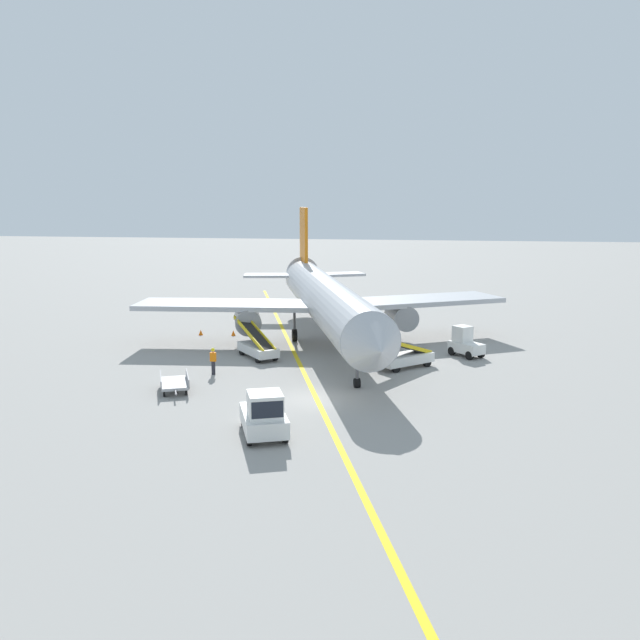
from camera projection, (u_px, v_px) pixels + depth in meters
name	position (u px, v px, depth m)	size (l,w,h in m)	color
ground_plane	(313.00, 399.00, 37.05)	(300.00, 300.00, 0.00)	gray
taxi_line_yellow	(305.00, 375.00, 42.14)	(0.30, 80.00, 0.01)	yellow
airliner	(326.00, 300.00, 50.44)	(27.68, 34.48, 10.10)	#B2B5BA
pushback_tug	(264.00, 416.00, 31.06)	(3.09, 4.05, 2.20)	silver
baggage_tug_near_wing	(465.00, 343.00, 47.07)	(2.59, 2.64, 2.10)	silver
belt_loader_forward_hold	(257.00, 347.00, 46.65)	(4.14, 4.65, 2.59)	silver
belt_loader_aft_hold	(404.00, 356.00, 43.77)	(4.46, 4.38, 2.59)	silver
baggage_cart_loaded	(174.00, 383.00, 38.56)	(2.55, 3.76, 0.94)	#A5A5A8
ground_crew_marshaller	(213.00, 360.00, 42.09)	(0.36, 0.24, 1.70)	#26262D
safety_cone_nose_left	(233.00, 333.00, 54.28)	(0.36, 0.36, 0.44)	orange
safety_cone_nose_right	(201.00, 332.00, 54.51)	(0.36, 0.36, 0.44)	orange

